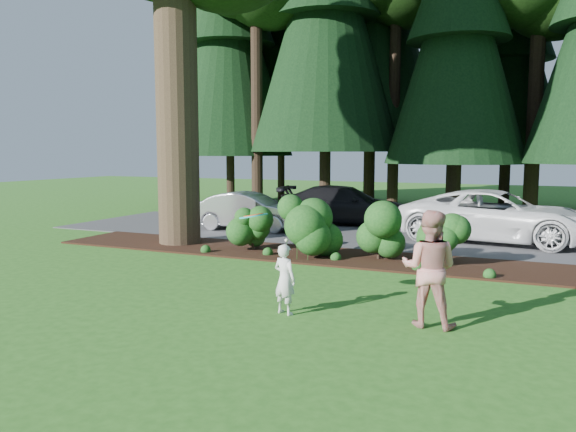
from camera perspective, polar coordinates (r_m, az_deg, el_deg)
The scene contains 12 objects.
ground at distance 12.21m, azimuth -2.23°, elevation -6.69°, with size 80.00×80.00×0.00m, color #285A19.
mulch_bed at distance 15.13m, azimuth 3.24°, elevation -4.01°, with size 16.00×2.50×0.05m, color black.
driveway at distance 19.11m, azimuth 7.78°, elevation -1.87°, with size 22.00×6.00×0.03m, color #38383A.
shrub_row at distance 14.65m, azimuth 5.92°, elevation -1.28°, with size 6.53×1.60×1.61m.
lily_cluster at distance 14.38m, azimuth 0.92°, elevation -2.65°, with size 0.69×0.09×0.57m.
tree_wall at distance 28.30m, azimuth 14.01°, elevation 20.09°, with size 25.66×12.15×17.09m.
car_silver_wagon at distance 19.95m, azimuth -3.90°, elevation 0.50°, with size 1.41×4.04×1.33m, color #B7B7BC.
car_white_suv at distance 18.36m, azimuth 20.46°, elevation -0.01°, with size 2.65×5.76×1.60m, color white.
car_dark_suv at distance 21.63m, azimuth 5.80°, elevation 1.12°, with size 2.04×5.03×1.46m, color black.
child at distance 9.73m, azimuth -0.33°, elevation -6.43°, with size 0.45×0.29×1.22m, color silver.
adult at distance 9.28m, azimuth 14.16°, elevation -5.20°, with size 0.91×0.71×1.88m, color #AE2017.
frisbee at distance 9.83m, azimuth -3.53°, elevation 0.03°, with size 0.50×0.51×0.12m.
Camera 1 is at (5.28, -10.65, 2.80)m, focal length 35.00 mm.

